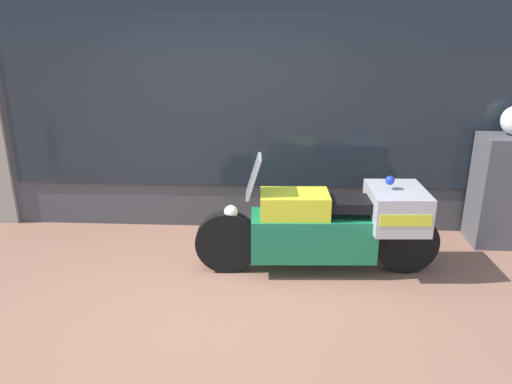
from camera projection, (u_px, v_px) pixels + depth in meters
The scene contains 4 objects.
ground_plane at pixel (201, 305), 4.52m from camera, with size 60.00×60.00×0.00m, color #8E604C.
shop_building at pixel (188, 82), 5.84m from camera, with size 6.91×0.55×3.47m.
window_display at pixel (253, 183), 6.25m from camera, with size 5.61×0.30×2.12m.
paramedic_motorcycle at pixel (334, 224), 4.96m from camera, with size 2.45×0.70×1.22m.
Camera 1 is at (0.70, -3.89, 2.47)m, focal length 35.00 mm.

